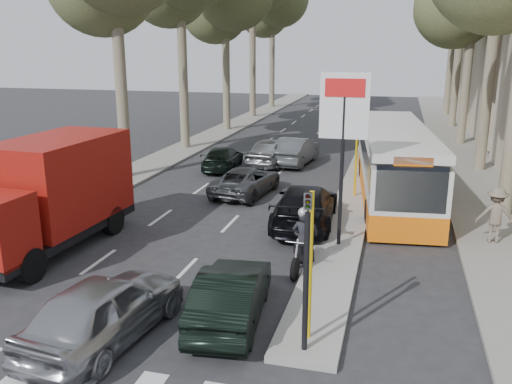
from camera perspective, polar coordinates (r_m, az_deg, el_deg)
ground at (r=14.13m, az=-7.21°, el=-11.79°), size 120.00×120.00×0.00m
sidewalk_right at (r=37.36m, az=20.35°, el=4.55°), size 3.20×70.00×0.12m
median_left at (r=42.14m, az=-3.20°, el=6.60°), size 2.40×64.00×0.12m
traffic_island at (r=23.55m, az=10.30°, el=-0.55°), size 1.50×26.00×0.16m
billboard at (r=16.92m, az=9.16°, el=5.91°), size 1.50×12.10×5.60m
traffic_light_island at (r=10.98m, az=5.38°, el=-5.69°), size 0.16×0.41×3.60m
tree_l_e at (r=57.36m, az=1.90°, el=19.59°), size 7.40×7.20×14.49m
silver_hatchback at (r=12.66m, az=-15.65°, el=-11.75°), size 2.37×4.71×1.54m
dark_hatchback at (r=13.09m, az=-2.62°, el=-10.69°), size 1.86×4.21×1.34m
queue_car_a at (r=23.82m, az=-1.04°, el=1.19°), size 2.56×4.59×1.21m
queue_car_b at (r=19.71m, az=5.21°, el=-1.45°), size 2.35×5.26×1.50m
queue_car_c at (r=29.71m, az=1.69°, el=4.31°), size 2.30×4.61×1.51m
queue_car_d at (r=29.97m, az=4.21°, el=4.36°), size 2.05×4.67×1.49m
queue_car_e at (r=28.73m, az=-3.52°, el=3.60°), size 2.16×4.31×1.20m
red_truck at (r=18.37m, az=-20.94°, el=-0.06°), size 2.80×6.71×3.52m
city_bus at (r=23.63m, az=14.33°, el=3.13°), size 3.75×11.91×3.09m
motorcycle at (r=16.05m, az=5.12°, el=-4.97°), size 0.83×2.24×1.90m
pedestrian_far at (r=19.30m, az=23.91°, el=-2.20°), size 1.19×0.53×1.84m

